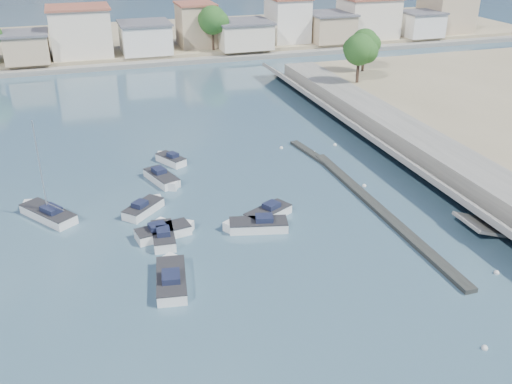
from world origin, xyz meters
TOP-DOWN VIEW (x-y plane):
  - ground at (0.00, 40.00)m, footprint 400.00×400.00m
  - seawall_walkway at (18.50, 13.00)m, footprint 5.00×90.00m
  - breakwater at (6.90, 12.69)m, footprint 2.00×31.02m
  - far_shore_land at (0.00, 92.00)m, footprint 160.00×40.00m
  - far_shore_quay at (0.00, 71.00)m, footprint 160.00×2.50m
  - far_town at (10.71, 76.92)m, footprint 113.01×12.80m
  - shore_trees at (8.34, 68.11)m, footprint 74.56×38.32m
  - motorboat_a at (-12.39, 4.66)m, footprint 2.80×5.84m
  - motorboat_b at (-12.65, 16.10)m, footprint 3.98×3.92m
  - motorboat_c at (-4.41, 10.10)m, footprint 5.42×2.92m
  - motorboat_d at (-2.96, 11.63)m, footprint 4.70×3.56m
  - motorboat_e at (-11.93, 10.94)m, footprint 2.03×4.77m
  - motorboat_f at (-8.61, 26.51)m, footprint 2.90×3.82m
  - motorboat_g at (-10.14, 21.78)m, footprint 3.08×5.08m
  - motorboat_h at (-11.62, 11.38)m, footprint 4.97×2.45m
  - sailboat at (-20.87, 17.68)m, footprint 4.84×5.73m
  - mooring_buoys at (7.31, 13.78)m, footprint 6.70×35.14m

SIDE VIEW (x-z plane):
  - ground at x=0.00m, z-range 0.00..0.00m
  - mooring_buoys at x=7.31m, z-range -0.15..0.25m
  - breakwater at x=6.90m, z-range 0.00..0.35m
  - motorboat_d at x=-2.96m, z-range -0.36..1.12m
  - motorboat_b at x=-12.65m, z-range -0.36..1.12m
  - motorboat_f at x=-8.61m, z-range -0.36..1.12m
  - motorboat_e at x=-11.93m, z-range -0.36..1.12m
  - motorboat_h at x=-11.62m, z-range -0.36..1.12m
  - motorboat_a at x=-12.39m, z-range -0.36..1.12m
  - motorboat_c at x=-4.41m, z-range -0.36..1.12m
  - motorboat_g at x=-10.14m, z-range -0.36..1.12m
  - far_shore_quay at x=0.00m, z-range 0.00..0.80m
  - sailboat at x=-20.87m, z-range -4.08..4.92m
  - far_shore_land at x=0.00m, z-range 0.00..1.40m
  - seawall_walkway at x=18.50m, z-range 0.00..1.80m
  - far_town at x=10.71m, z-range 0.76..9.11m
  - shore_trees at x=8.34m, z-range 2.26..10.18m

